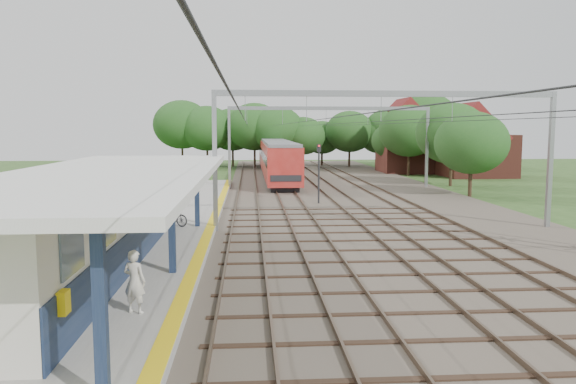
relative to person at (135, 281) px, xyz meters
name	(u,v)px	position (x,y,z in m)	size (l,w,h in m)	color
ground	(391,347)	(6.31, -1.85, -1.19)	(160.00, 160.00, 0.00)	#2D4C1E
ballast_bed	(345,195)	(10.31, 28.15, -1.14)	(18.00, 90.00, 0.10)	#473D33
platform	(162,234)	(-1.19, 12.15, -1.02)	(5.00, 52.00, 0.35)	gray
yellow_stripe	(209,229)	(1.06, 12.15, -0.84)	(0.45, 52.00, 0.01)	yellow
station_building	(89,219)	(-2.57, 5.15, 0.85)	(3.41, 18.00, 3.40)	beige
canopy	(113,175)	(-1.46, 4.15, 2.45)	(6.40, 20.00, 3.44)	#121F3A
rail_tracks	(312,194)	(7.81, 28.15, -1.02)	(11.80, 88.00, 0.15)	brown
catenary_system	(348,123)	(9.70, 23.43, 4.32)	(17.22, 88.00, 7.00)	gray
tree_band	(307,130)	(10.15, 55.27, 3.73)	(31.72, 30.88, 8.82)	#382619
house_near	(477,149)	(27.31, 44.15, 1.80)	(7.00, 6.12, 7.89)	brown
house_far	(415,145)	(22.31, 50.15, 2.04)	(8.00, 6.12, 8.66)	brown
person	(135,281)	(0.00, 0.00, 0.00)	(0.61, 0.40, 1.68)	beige
bicycle	(173,217)	(-0.77, 13.15, -0.36)	(0.45, 1.61, 0.97)	black
train	(275,156)	(5.81, 46.88, 0.94)	(2.90, 36.12, 3.81)	black
signal_post	(319,168)	(7.66, 23.05, 1.33)	(0.29, 0.26, 4.10)	black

